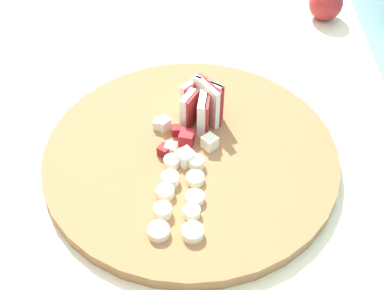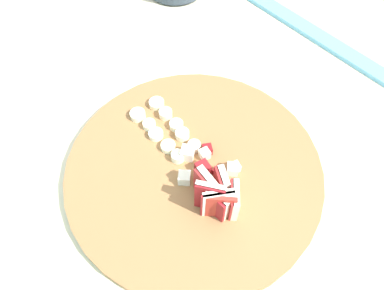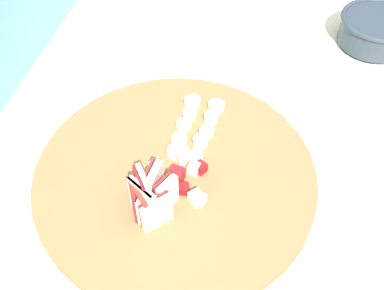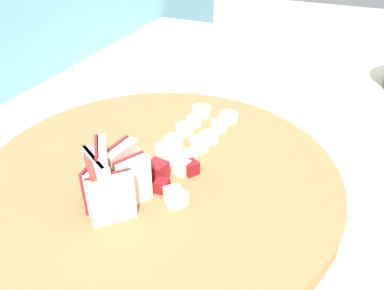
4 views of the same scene
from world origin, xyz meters
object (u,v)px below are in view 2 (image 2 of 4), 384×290
Objects in this scene: apple_wedge_fan at (217,197)px; apple_dice_pile at (205,164)px; banana_slice_rows at (165,128)px; cutting_board at (194,171)px.

apple_wedge_fan reaches higher than apple_dice_pile.
apple_wedge_fan is 0.60× the size of banana_slice_rows.
apple_wedge_fan is 0.88× the size of apple_dice_pile.
apple_dice_pile is (0.06, -0.03, -0.02)m from apple_wedge_fan.
banana_slice_rows is at bearing -8.56° from cutting_board.
apple_wedge_fan reaches higher than cutting_board.
cutting_board is at bearing 171.44° from banana_slice_rows.
apple_dice_pile reaches higher than cutting_board.
apple_wedge_fan is (-0.07, 0.02, 0.04)m from cutting_board.
apple_dice_pile is at bearing -27.60° from apple_wedge_fan.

